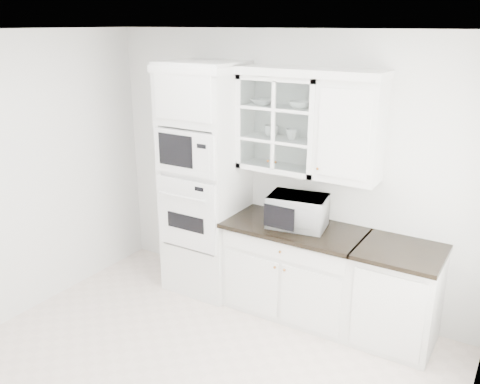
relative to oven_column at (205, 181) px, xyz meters
The scene contains 13 objects.
ground 2.00m from the oven_column, 62.12° to the right, with size 4.00×3.50×0.01m, color beige.
room_shell 1.37m from the oven_column, 52.79° to the right, with size 4.00×3.50×2.70m.
oven_column is the anchor object (origin of this frame).
base_cabinet_run 1.27m from the oven_column, ahead, with size 1.32×0.67×0.92m.
extra_base_cabinet 2.16m from the oven_column, ahead, with size 0.72×0.67×0.92m.
upper_cabinet_glass 1.03m from the oven_column, 12.10° to the left, with size 0.80×0.33×0.90m.
upper_cabinet_solid 1.60m from the oven_column, ahead, with size 0.55×0.33×0.90m, color white.
crown_molding 1.33m from the oven_column, 11.90° to the left, with size 2.14×0.38×0.07m, color white.
countertop_microwave 1.06m from the oven_column, ahead, with size 0.53×0.44×0.31m, color white.
bowl_a 1.03m from the oven_column, 17.00° to the left, with size 0.21×0.21×0.05m, color white.
bowl_b 1.30m from the oven_column, ahead, with size 0.20×0.20×0.06m, color white.
cup_a 0.89m from the oven_column, 14.93° to the left, with size 0.14×0.14×0.11m, color white.
cup_b 1.07m from the oven_column, 10.03° to the left, with size 0.11×0.11×0.10m, color white.
Camera 1 is at (2.16, -2.64, 2.75)m, focal length 38.00 mm.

